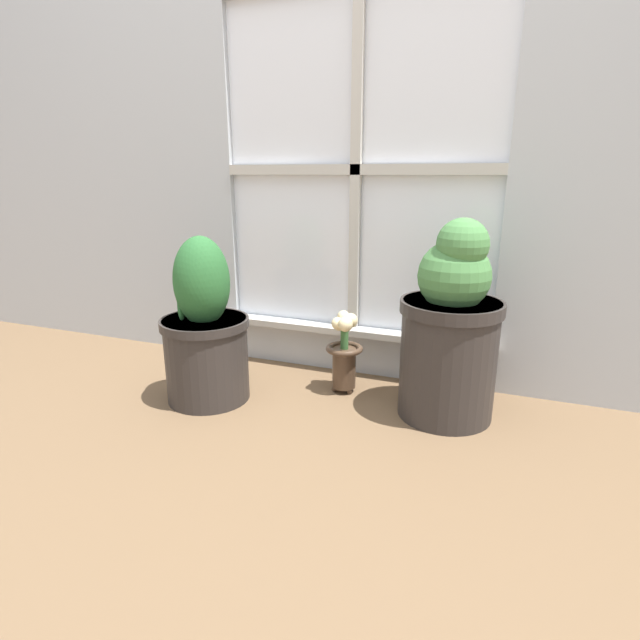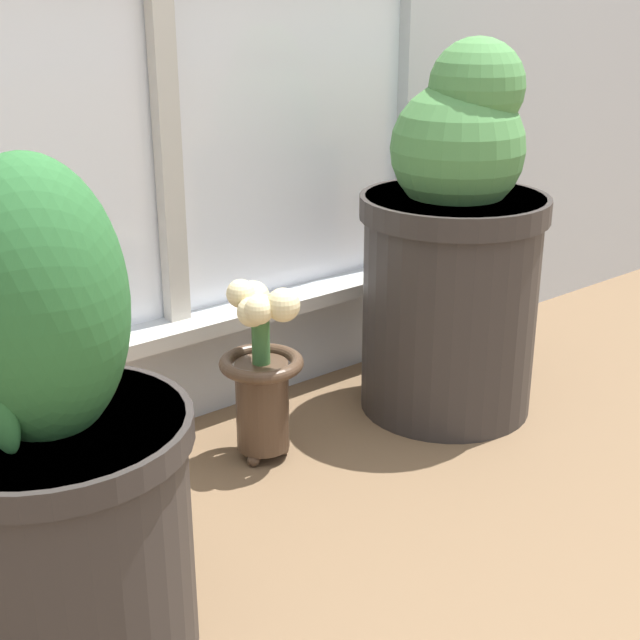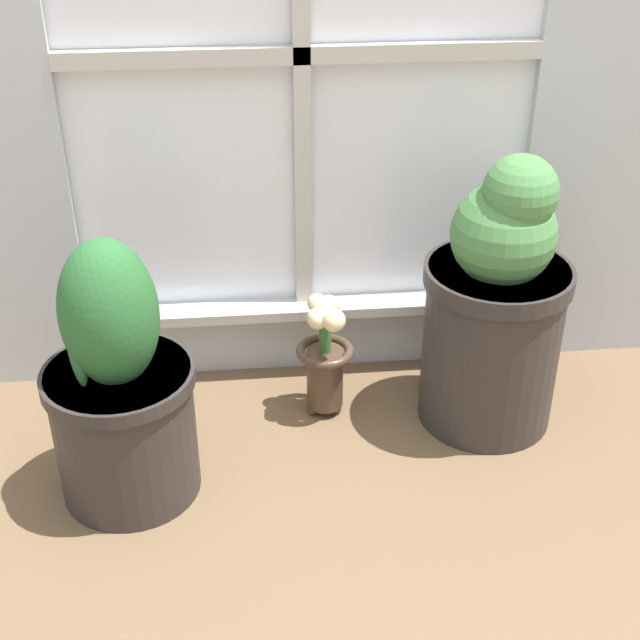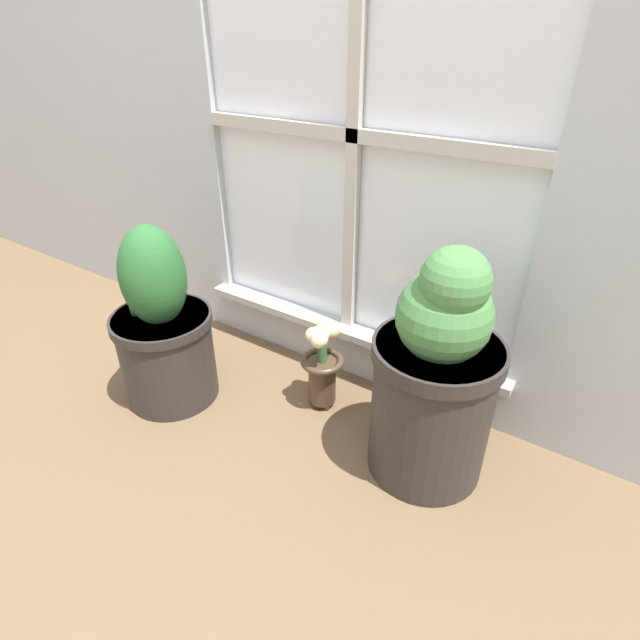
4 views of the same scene
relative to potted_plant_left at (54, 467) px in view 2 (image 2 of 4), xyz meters
The scene contains 4 objects.
ground_plane 0.52m from the potted_plant_left, 34.95° to the right, with size 10.00×10.00×0.00m, color brown.
potted_plant_left is the anchor object (origin of this frame).
potted_plant_right 0.79m from the potted_plant_left, 12.09° to the left, with size 0.31×0.31×0.62m.
flower_vase 0.47m from the potted_plant_left, 27.61° to the left, with size 0.13×0.13×0.29m.
Camera 2 is at (-0.68, -0.53, 0.69)m, focal length 50.00 mm.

